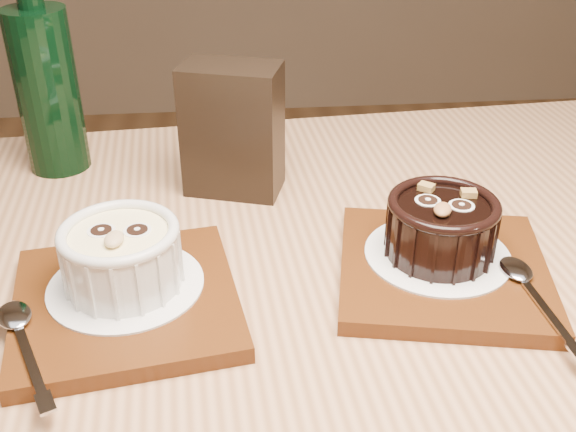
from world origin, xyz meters
name	(u,v)px	position (x,y,z in m)	size (l,w,h in m)	color
table	(307,381)	(0.06, 0.16, 0.66)	(1.26, 0.89, 0.75)	#976742
tray_left	(127,302)	(-0.09, 0.17, 0.76)	(0.18, 0.18, 0.01)	#55290E
doily_left	(126,285)	(-0.09, 0.18, 0.77)	(0.13, 0.13, 0.00)	white
ramekin_white	(121,254)	(-0.09, 0.18, 0.80)	(0.10, 0.10, 0.06)	silver
spoon_left	(23,341)	(-0.16, 0.11, 0.77)	(0.03, 0.13, 0.01)	#B9BAC2
tray_right	(443,270)	(0.19, 0.19, 0.76)	(0.18, 0.18, 0.01)	#55290E
doily_right	(437,254)	(0.18, 0.20, 0.77)	(0.13, 0.13, 0.00)	white
ramekin_dark	(441,225)	(0.18, 0.20, 0.80)	(0.10, 0.10, 0.06)	black
spoon_right	(535,293)	(0.25, 0.13, 0.77)	(0.03, 0.13, 0.01)	#B9BAC2
condiment_stand	(233,130)	(0.01, 0.37, 0.82)	(0.10, 0.06, 0.14)	black
green_bottle	(46,85)	(-0.20, 0.45, 0.85)	(0.07, 0.07, 0.26)	black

